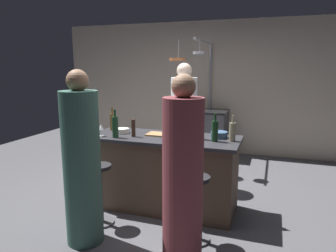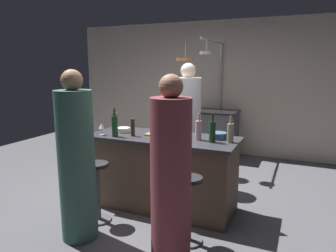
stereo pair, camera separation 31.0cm
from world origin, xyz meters
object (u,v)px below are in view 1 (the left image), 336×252
pepper_mill (133,128)px  guest_right (183,179)px  guest_left (82,165)px  cutting_board (160,134)px  mixing_bowl_blue (219,135)px  wine_bottle_green (115,127)px  wine_bottle_red (215,131)px  wine_bottle_amber (113,121)px  wine_bottle_white (232,131)px  wine_bottle_rose (200,129)px  wine_glass_by_chef (188,129)px  wine_glass_near_right_guest (101,128)px  bar_stool_left (100,191)px  bar_stool_right (196,206)px  stove_range (206,133)px  mixing_bowl_ceramic (122,131)px  chef (183,129)px

pepper_mill → guest_right: bearing=-44.6°
guest_left → cutting_board: 1.12m
guest_left → mixing_bowl_blue: bearing=45.2°
pepper_mill → wine_bottle_green: 0.21m
wine_bottle_red → wine_bottle_amber: bearing=172.5°
guest_left → wine_bottle_green: guest_left is taller
mixing_bowl_blue → wine_bottle_white: bearing=-36.8°
wine_bottle_rose → wine_glass_by_chef: 0.15m
wine_bottle_amber → wine_bottle_white: 1.57m
wine_glass_near_right_guest → bar_stool_left: bearing=-63.4°
wine_bottle_green → wine_bottle_white: bearing=11.1°
wine_bottle_rose → wine_bottle_red: 0.18m
cutting_board → wine_glass_near_right_guest: size_ratio=2.19×
bar_stool_right → wine_bottle_green: wine_bottle_green is taller
stove_range → mixing_bowl_blue: bearing=-74.6°
wine_bottle_green → mixing_bowl_ceramic: size_ratio=1.99×
wine_bottle_green → wine_bottle_white: size_ratio=1.13×
guest_right → wine_bottle_amber: (-1.29, 1.11, 0.24)m
wine_glass_near_right_guest → mixing_bowl_ceramic: wine_glass_near_right_guest is taller
guest_right → pepper_mill: guest_right is taller
wine_bottle_amber → wine_bottle_red: (1.38, -0.18, 0.01)m
pepper_mill → mixing_bowl_ceramic: size_ratio=1.26×
wine_bottle_rose → wine_bottle_white: size_ratio=1.04×
wine_bottle_green → wine_bottle_red: size_ratio=1.05×
pepper_mill → wine_bottle_green: bearing=-149.4°
wine_bottle_red → bar_stool_left: bearing=-153.3°
stove_range → wine_glass_near_right_guest: size_ratio=6.10×
chef → bar_stool_left: 1.62m
stove_range → mixing_bowl_ceramic: 2.55m
wine_bottle_rose → mixing_bowl_blue: wine_bottle_rose is taller
bar_stool_right → wine_bottle_white: (0.24, 0.65, 0.64)m
chef → bar_stool_left: (-0.52, -1.47, -0.45)m
bar_stool_left → wine_bottle_white: wine_bottle_white is taller
wine_bottle_red → mixing_bowl_ceramic: (-1.18, 0.05, -0.09)m
wine_bottle_amber → guest_left: bearing=-76.1°
bar_stool_left → wine_bottle_white: 1.60m
bar_stool_left → pepper_mill: bearing=69.8°
stove_range → wine_bottle_amber: bearing=-108.2°
mixing_bowl_blue → mixing_bowl_ceramic: bearing=-173.1°
wine_glass_near_right_guest → mixing_bowl_blue: wine_glass_near_right_guest is taller
guest_right → wine_bottle_green: guest_right is taller
bar_stool_left → mixing_bowl_ceramic: 0.84m
wine_bottle_rose → wine_glass_near_right_guest: 1.18m
wine_bottle_green → wine_bottle_amber: (-0.24, 0.37, -0.01)m
chef → wine_bottle_green: size_ratio=5.33×
stove_range → bar_stool_right: (0.56, -3.07, -0.07)m
guest_left → wine_bottle_green: 0.78m
bar_stool_left → stove_range: bearing=80.4°
wine_bottle_amber → wine_glass_by_chef: 1.07m
chef → bar_stool_right: chef is taller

